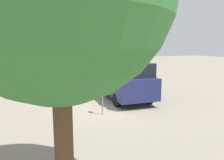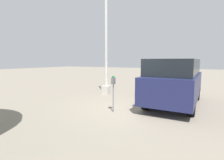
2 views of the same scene
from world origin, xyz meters
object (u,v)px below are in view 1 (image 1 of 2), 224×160
at_px(lamp_post, 47,60).
at_px(parked_van, 123,78).
at_px(parking_meter_far, 73,72).
at_px(fire_hydrant, 71,79).
at_px(parking_meter_near, 102,90).

distance_m(lamp_post, parked_van, 4.25).
distance_m(parking_meter_far, fire_hydrant, 1.14).
distance_m(parking_meter_far, parked_van, 5.10).
height_order(parking_meter_near, parked_van, parked_van).
bearing_deg(parking_meter_near, parking_meter_far, -2.78).
bearing_deg(parking_meter_far, parked_van, -159.67).
bearing_deg(parked_van, parking_meter_far, 24.72).
xyz_separation_m(parking_meter_far, fire_hydrant, (0.93, 0.01, -0.66)).
relative_size(parking_meter_far, parked_van, 0.29).
height_order(parking_meter_near, parking_meter_far, parking_meter_near).
distance_m(parking_meter_near, lamp_post, 3.86).
relative_size(parking_meter_near, lamp_post, 0.21).
relative_size(parking_meter_near, parking_meter_far, 1.02).
distance_m(parking_meter_near, fire_hydrant, 8.11).
xyz_separation_m(parked_van, fire_hydrant, (5.59, 2.08, -0.75)).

